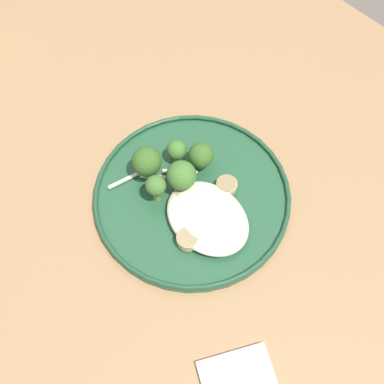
# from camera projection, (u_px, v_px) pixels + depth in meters

# --- Properties ---
(ground) EXTENTS (6.00, 6.00, 0.00)m
(ground) POSITION_uv_depth(u_px,v_px,m) (200.00, 328.00, 1.36)
(ground) COLOR #665B51
(wooden_dining_table) EXTENTS (1.40, 1.00, 0.74)m
(wooden_dining_table) POSITION_uv_depth(u_px,v_px,m) (206.00, 230.00, 0.78)
(wooden_dining_table) COLOR #9E754C
(wooden_dining_table) RESTS_ON ground
(dinner_plate) EXTENTS (0.29, 0.29, 0.02)m
(dinner_plate) POSITION_uv_depth(u_px,v_px,m) (192.00, 196.00, 0.71)
(dinner_plate) COLOR #235133
(dinner_plate) RESTS_ON wooden_dining_table
(noodle_bed) EXTENTS (0.13, 0.10, 0.03)m
(noodle_bed) POSITION_uv_depth(u_px,v_px,m) (207.00, 218.00, 0.68)
(noodle_bed) COLOR beige
(noodle_bed) RESTS_ON dinner_plate
(seared_scallop_tiny_bay) EXTENTS (0.03, 0.03, 0.02)m
(seared_scallop_tiny_bay) POSITION_uv_depth(u_px,v_px,m) (225.00, 220.00, 0.68)
(seared_scallop_tiny_bay) COLOR #DBB77A
(seared_scallop_tiny_bay) RESTS_ON dinner_plate
(seared_scallop_on_noodles) EXTENTS (0.03, 0.03, 0.01)m
(seared_scallop_on_noodles) POSITION_uv_depth(u_px,v_px,m) (217.00, 244.00, 0.66)
(seared_scallop_on_noodles) COLOR #DBB77A
(seared_scallop_on_noodles) RESTS_ON dinner_plate
(seared_scallop_front_small) EXTENTS (0.03, 0.03, 0.02)m
(seared_scallop_front_small) POSITION_uv_depth(u_px,v_px,m) (188.00, 239.00, 0.66)
(seared_scallop_front_small) COLOR #E5C689
(seared_scallop_front_small) RESTS_ON dinner_plate
(seared_scallop_center_golden) EXTENTS (0.03, 0.03, 0.02)m
(seared_scallop_center_golden) POSITION_uv_depth(u_px,v_px,m) (228.00, 187.00, 0.70)
(seared_scallop_center_golden) COLOR #DBB77A
(seared_scallop_center_golden) RESTS_ON dinner_plate
(seared_scallop_rear_pale) EXTENTS (0.03, 0.03, 0.02)m
(seared_scallop_rear_pale) POSITION_uv_depth(u_px,v_px,m) (184.00, 194.00, 0.70)
(seared_scallop_rear_pale) COLOR beige
(seared_scallop_rear_pale) RESTS_ON dinner_plate
(broccoli_floret_left_leaning) EXTENTS (0.04, 0.04, 0.06)m
(broccoli_floret_left_leaning) POSITION_uv_depth(u_px,v_px,m) (147.00, 162.00, 0.69)
(broccoli_floret_left_leaning) COLOR #7A994C
(broccoli_floret_left_leaning) RESTS_ON dinner_plate
(broccoli_floret_near_rim) EXTENTS (0.03, 0.03, 0.04)m
(broccoli_floret_near_rim) POSITION_uv_depth(u_px,v_px,m) (177.00, 151.00, 0.72)
(broccoli_floret_near_rim) COLOR #7A994C
(broccoli_floret_near_rim) RESTS_ON dinner_plate
(broccoli_floret_right_tilted) EXTENTS (0.04, 0.04, 0.05)m
(broccoli_floret_right_tilted) POSITION_uv_depth(u_px,v_px,m) (201.00, 155.00, 0.71)
(broccoli_floret_right_tilted) COLOR #7A994C
(broccoli_floret_right_tilted) RESTS_ON dinner_plate
(broccoli_floret_front_edge) EXTENTS (0.03, 0.03, 0.05)m
(broccoli_floret_front_edge) POSITION_uv_depth(u_px,v_px,m) (156.00, 186.00, 0.68)
(broccoli_floret_front_edge) COLOR #89A356
(broccoli_floret_front_edge) RESTS_ON dinner_plate
(broccoli_floret_beside_noodles) EXTENTS (0.04, 0.04, 0.06)m
(broccoli_floret_beside_noodles) POSITION_uv_depth(u_px,v_px,m) (181.00, 176.00, 0.68)
(broccoli_floret_beside_noodles) COLOR #89A356
(broccoli_floret_beside_noodles) RESTS_ON dinner_plate
(onion_sliver_short_strip) EXTENTS (0.03, 0.03, 0.00)m
(onion_sliver_short_strip) POSITION_uv_depth(u_px,v_px,m) (153.00, 177.00, 0.72)
(onion_sliver_short_strip) COLOR silver
(onion_sliver_short_strip) RESTS_ON dinner_plate
(onion_sliver_long_sliver) EXTENTS (0.04, 0.04, 0.00)m
(onion_sliver_long_sliver) POSITION_uv_depth(u_px,v_px,m) (180.00, 171.00, 0.72)
(onion_sliver_long_sliver) COLOR silver
(onion_sliver_long_sliver) RESTS_ON dinner_plate
(onion_sliver_curled_piece) EXTENTS (0.02, 0.06, 0.00)m
(onion_sliver_curled_piece) POSITION_uv_depth(u_px,v_px,m) (126.00, 180.00, 0.72)
(onion_sliver_curled_piece) COLOR silver
(onion_sliver_curled_piece) RESTS_ON dinner_plate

